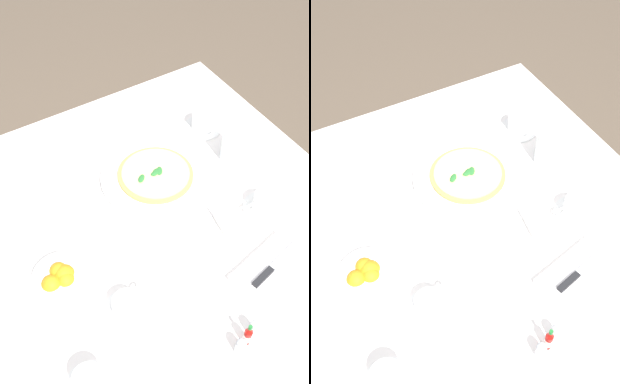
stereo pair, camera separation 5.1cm
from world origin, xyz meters
TOP-DOWN VIEW (x-y plane):
  - ground_plane at (0.00, 0.00)m, footprint 8.00×8.00m
  - dining_table at (0.00, 0.00)m, footprint 1.15×1.15m
  - pizza_plate at (0.08, 0.12)m, footprint 0.35×0.35m
  - pizza at (0.08, 0.12)m, footprint 0.24×0.24m
  - coffee_cup_center_back at (0.29, -0.16)m, footprint 0.13×0.13m
  - coffee_cup_left_edge at (0.35, 0.24)m, footprint 0.13×0.13m
  - coffee_cup_far_left at (-0.22, -0.24)m, footprint 0.13×0.13m
  - water_glass_near_left at (-0.40, 0.17)m, footprint 0.07×0.07m
  - water_glass_back_corner at (0.34, 0.07)m, footprint 0.07×0.07m
  - napkin_folded at (0.17, -0.34)m, footprint 0.24×0.17m
  - dinner_knife at (0.17, -0.34)m, footprint 0.19×0.06m
  - citrus_bowl at (-0.33, -0.08)m, footprint 0.15×0.15m
  - hot_sauce_bottle at (-0.02, -0.46)m, footprint 0.02×0.02m
  - salt_shaker at (0.01, -0.45)m, footprint 0.03×0.03m
  - pepper_shaker at (-0.04, -0.47)m, footprint 0.03×0.03m
  - menu_card at (0.14, -0.14)m, footprint 0.02×0.09m

SIDE VIEW (x-z plane):
  - ground_plane at x=0.00m, z-range 0.00..0.00m
  - dining_table at x=0.00m, z-range 0.24..0.96m
  - napkin_folded at x=0.17m, z-range 0.72..0.74m
  - pizza_plate at x=0.08m, z-range 0.73..0.74m
  - dinner_knife at x=0.17m, z-range 0.74..0.75m
  - pizza at x=0.08m, z-range 0.74..0.76m
  - salt_shaker at x=0.01m, z-range 0.72..0.78m
  - pepper_shaker at x=-0.04m, z-range 0.72..0.78m
  - coffee_cup_center_back at x=0.29m, z-range 0.72..0.78m
  - coffee_cup_far_left at x=-0.22m, z-range 0.72..0.78m
  - citrus_bowl at x=-0.33m, z-range 0.72..0.78m
  - coffee_cup_left_edge at x=0.35m, z-range 0.72..0.78m
  - menu_card at x=0.14m, z-range 0.72..0.78m
  - hot_sauce_bottle at x=-0.02m, z-range 0.72..0.80m
  - water_glass_back_corner at x=0.34m, z-range 0.72..0.83m
  - water_glass_near_left at x=-0.40m, z-range 0.72..0.84m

